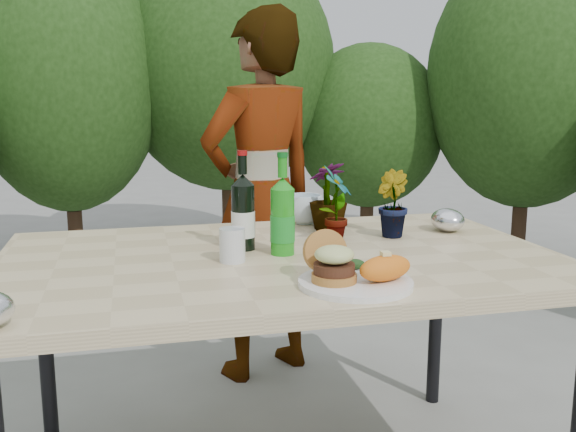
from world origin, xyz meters
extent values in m
cube|color=#CAB486|center=(0.00, 0.00, 0.73)|extent=(1.60, 1.00, 0.04)
cylinder|color=black|center=(-0.72, 0.42, 0.35)|extent=(0.05, 0.05, 0.71)
cylinder|color=black|center=(0.72, 0.42, 0.35)|extent=(0.05, 0.05, 0.71)
cylinder|color=#382316|center=(-0.80, 2.80, 0.21)|extent=(0.10, 0.10, 0.42)
ellipsoid|color=#2A501A|center=(-0.80, 2.80, 1.31)|extent=(1.25, 1.25, 1.77)
cylinder|color=#382316|center=(0.30, 3.00, 0.25)|extent=(0.10, 0.10, 0.50)
ellipsoid|color=#2A501A|center=(0.30, 3.00, 1.40)|extent=(1.58, 1.58, 1.79)
cylinder|color=#382316|center=(1.30, 2.70, 0.19)|extent=(0.10, 0.10, 0.38)
ellipsoid|color=#2A501A|center=(1.30, 2.70, 0.98)|extent=(1.09, 1.09, 1.19)
cylinder|color=#382316|center=(2.20, 2.10, 0.22)|extent=(0.10, 0.10, 0.44)
ellipsoid|color=#2A501A|center=(2.20, 2.10, 1.32)|extent=(1.35, 1.35, 1.76)
cylinder|color=white|center=(0.10, -0.34, 0.76)|extent=(0.28, 0.28, 0.01)
cylinder|color=#B7722D|center=(0.05, -0.34, 0.78)|extent=(0.11, 0.11, 0.02)
cylinder|color=#472314|center=(0.05, -0.34, 0.80)|extent=(0.10, 0.10, 0.02)
ellipsoid|color=beige|center=(0.05, -0.34, 0.83)|extent=(0.10, 0.10, 0.04)
cylinder|color=#B7722D|center=(0.05, -0.27, 0.82)|extent=(0.11, 0.06, 0.11)
ellipsoid|color=orange|center=(0.17, -0.36, 0.80)|extent=(0.17, 0.12, 0.06)
ellipsoid|color=olive|center=(0.10, -0.25, 0.78)|extent=(0.04, 0.04, 0.02)
ellipsoid|color=#193814|center=(0.13, -0.25, 0.78)|extent=(0.06, 0.04, 0.03)
cylinder|color=black|center=(-0.09, 0.09, 0.85)|extent=(0.07, 0.07, 0.19)
cylinder|color=white|center=(-0.09, 0.09, 0.83)|extent=(0.07, 0.07, 0.08)
cone|color=black|center=(-0.09, 0.09, 0.96)|extent=(0.07, 0.07, 0.03)
cylinder|color=black|center=(-0.09, 0.09, 1.01)|extent=(0.03, 0.03, 0.06)
cylinder|color=maroon|center=(-0.09, 0.09, 1.04)|extent=(0.03, 0.03, 0.01)
cylinder|color=#1C8919|center=(0.01, 0.01, 0.85)|extent=(0.07, 0.07, 0.19)
cylinder|color=#198C26|center=(0.01, 0.01, 0.83)|extent=(0.07, 0.07, 0.08)
cone|color=#1C8919|center=(0.01, 0.01, 0.96)|extent=(0.07, 0.07, 0.03)
cylinder|color=#1C8919|center=(0.01, 0.01, 1.00)|extent=(0.03, 0.03, 0.06)
cylinder|color=#0C5919|center=(0.01, 0.01, 1.04)|extent=(0.03, 0.03, 0.01)
cylinder|color=silver|center=(-0.15, -0.04, 0.80)|extent=(0.07, 0.07, 0.09)
imported|color=#23541C|center=(0.21, 0.15, 0.87)|extent=(0.14, 0.15, 0.24)
imported|color=#21551D|center=(0.41, 0.16, 0.86)|extent=(0.11, 0.13, 0.22)
imported|color=#22571E|center=(0.24, 0.31, 0.87)|extent=(0.18, 0.18, 0.23)
imported|color=silver|center=(0.19, 0.42, 0.80)|extent=(0.17, 0.17, 0.10)
ellipsoid|color=silver|center=(0.62, 0.18, 0.79)|extent=(0.11, 0.14, 0.08)
imported|color=#A66E53|center=(0.12, 0.87, 0.78)|extent=(0.67, 0.57, 1.56)
camera|label=1|loc=(-0.42, -1.76, 1.21)|focal=40.00mm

